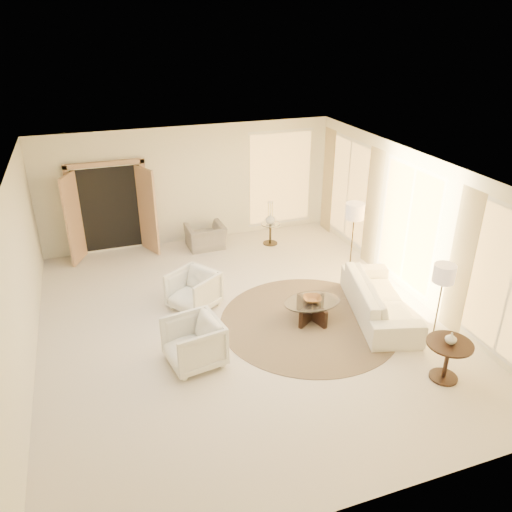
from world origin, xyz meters
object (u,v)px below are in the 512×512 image
object	(u,v)px
side_table	(270,231)
floor_lamp_far	(444,277)
armchair_left	(193,289)
end_vase	(451,338)
coffee_table	(312,308)
sofa	(380,299)
end_table	(448,354)
side_vase	(270,218)
bowl	(312,299)
accent_chair	(205,233)
floor_lamp_near	(354,214)
armchair_right	(193,341)

from	to	relation	value
side_table	floor_lamp_far	xyz separation A→B (m)	(1.18, -4.72, 0.92)
armchair_left	end_vase	size ratio (longest dim) A/B	4.48
armchair_left	coffee_table	xyz separation A→B (m)	(1.93, -1.13, -0.16)
sofa	armchair_left	distance (m)	3.46
end_table	side_vase	world-z (taller)	side_vase
end_table	side_table	distance (m)	5.65
sofa	side_vase	size ratio (longest dim) A/B	8.90
bowl	end_vase	bearing A→B (deg)	-60.75
coffee_table	end_vase	distance (m)	2.54
bowl	end_table	bearing A→B (deg)	-60.75
accent_chair	side_vase	world-z (taller)	side_vase
floor_lamp_far	side_vase	world-z (taller)	floor_lamp_far
armchair_left	coffee_table	bearing A→B (deg)	25.26
end_table	floor_lamp_far	xyz separation A→B (m)	(0.46, 0.88, 0.79)
side_table	sofa	bearing A→B (deg)	-78.52
sofa	end_vase	bearing A→B (deg)	-165.45
armchair_left	side_vase	xyz separation A→B (m)	(2.42, 2.30, 0.26)
side_table	end_vase	xyz separation A→B (m)	(0.73, -5.60, 0.41)
floor_lamp_far	armchair_left	bearing A→B (deg)	146.10
armchair_left	floor_lamp_far	world-z (taller)	floor_lamp_far
floor_lamp_far	accent_chair	bearing A→B (deg)	118.52
floor_lamp_near	coffee_table	bearing A→B (deg)	-138.39
armchair_right	floor_lamp_far	size ratio (longest dim) A/B	0.59
end_table	floor_lamp_far	bearing A→B (deg)	62.56
armchair_left	accent_chair	world-z (taller)	armchair_left
side_table	side_vase	world-z (taller)	side_vase
coffee_table	end_table	size ratio (longest dim) A/B	1.98
floor_lamp_near	end_vase	xyz separation A→B (m)	(-0.32, -3.54, -0.64)
coffee_table	end_table	distance (m)	2.50
coffee_table	side_vase	bearing A→B (deg)	81.83
armchair_right	end_vase	world-z (taller)	armchair_right
armchair_left	armchair_right	bearing A→B (deg)	-47.30
side_vase	armchair_left	bearing A→B (deg)	-136.51
end_table	end_vase	bearing A→B (deg)	0.00
bowl	side_vase	size ratio (longest dim) A/B	1.25
accent_chair	coffee_table	xyz separation A→B (m)	(1.05, -3.71, -0.14)
accent_chair	end_table	xyz separation A→B (m)	(2.27, -5.89, 0.06)
armchair_right	side_vase	size ratio (longest dim) A/B	3.24
accent_chair	bowl	size ratio (longest dim) A/B	2.68
accent_chair	side_vase	distance (m)	1.59
floor_lamp_far	coffee_table	bearing A→B (deg)	142.23
armchair_left	coffee_table	size ratio (longest dim) A/B	0.60
armchair_right	armchair_left	bearing A→B (deg)	157.65
side_vase	coffee_table	bearing A→B (deg)	-98.17
end_table	floor_lamp_near	world-z (taller)	floor_lamp_near
coffee_table	floor_lamp_far	world-z (taller)	floor_lamp_far
floor_lamp_near	sofa	bearing A→B (deg)	-100.41
floor_lamp_far	side_vase	xyz separation A→B (m)	(-1.18, 4.72, -0.58)
coffee_table	side_table	bearing A→B (deg)	81.83
end_vase	end_table	bearing A→B (deg)	180.00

